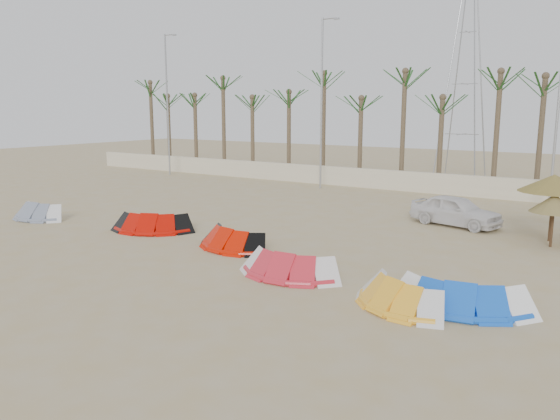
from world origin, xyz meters
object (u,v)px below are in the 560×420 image
Objects in this scene: kite_grey at (42,210)px; kite_blue at (464,292)px; kite_red_mid at (236,237)px; parasol_mid at (554,183)px; kite_red_left at (157,221)px; kite_red_right at (293,263)px; kite_orange at (401,291)px; parasol_left at (554,203)px; car at (456,211)px.

kite_blue is at bearing -2.56° from kite_grey.
kite_grey is 0.88× the size of kite_red_mid.
parasol_mid is (9.94, 7.80, 1.95)m from kite_red_mid.
kite_grey is at bearing -169.63° from kite_red_left.
kite_red_mid and kite_red_right have the same top height.
parasol_mid is (0.84, 9.48, 1.94)m from kite_blue.
kite_red_left is at bearing 166.35° from kite_orange.
kite_red_left is at bearing -156.95° from parasol_left.
car is (2.16, 10.51, 0.28)m from kite_red_right.
parasol_left reaches higher than kite_grey.
parasol_mid is at bearing 77.62° from kite_orange.
kite_grey is 1.50× the size of parasol_left.
parasol_mid is at bearing 38.13° from kite_red_mid.
parasol_mid reaches higher than kite_red_left.
kite_blue is at bearing -96.92° from parasol_left.
parasol_left reaches higher than kite_blue.
kite_orange is at bearing -102.38° from parasol_mid.
kite_red_mid is (4.75, -0.45, -0.00)m from kite_red_left.
kite_blue is 9.71m from parasol_mid.
car is (-3.20, 10.38, 0.28)m from kite_blue.
kite_red_left is 1.14× the size of kite_red_right.
kite_red_mid is 4.15m from kite_red_right.
car is (17.28, 9.47, 0.29)m from kite_grey.
car is at bearing 98.90° from kite_orange.
parasol_left is at bearing 53.32° from kite_red_right.
kite_blue is at bearing 31.63° from kite_orange.
kite_blue is (9.10, -1.68, 0.00)m from kite_red_mid.
kite_red_left is 1.45× the size of parasol_mid.
parasol_mid reaches higher than kite_orange.
car is at bearing 78.37° from kite_red_right.
kite_grey is 0.90× the size of kite_red_right.
parasol_mid is at bearing 100.55° from parasol_left.
kite_grey is 19.71m from car.
kite_blue is (5.37, 0.13, 0.00)m from kite_red_right.
kite_grey is 11.41m from kite_red_mid.
parasol_left is (10.13, 6.78, 1.30)m from kite_red_mid.
kite_red_mid is 0.93× the size of kite_blue.
kite_orange is 0.82× the size of car.
kite_blue is (13.85, -2.13, 0.00)m from kite_red_left.
parasol_left is 0.50× the size of car.
parasol_mid reaches higher than kite_red_mid.
kite_red_mid is at bearing -146.21° from parasol_left.
kite_red_right is (3.74, -1.80, 0.00)m from kite_red_mid.
kite_grey is at bearing -176.16° from kite_red_mid.
kite_orange is 0.89× the size of kite_blue.
kite_red_left is 12.77m from kite_orange.
kite_blue is 10.87m from car.
kite_red_mid is 12.79m from parasol_mid.
kite_grey is at bearing 177.44° from kite_blue.
kite_red_right is at bearing -14.88° from kite_red_left.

